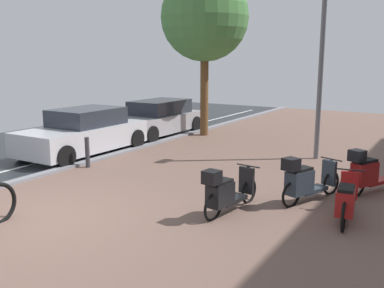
{
  "coord_description": "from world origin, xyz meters",
  "views": [
    {
      "loc": [
        6.25,
        -4.86,
        2.88
      ],
      "look_at": [
        2.05,
        2.04,
        1.28
      ],
      "focal_mm": 40.3,
      "sensor_mm": 36.0,
      "label": 1
    }
  ],
  "objects_px": {
    "scooter_extra": "(370,172)",
    "parked_car_far": "(158,118)",
    "scooter_mid": "(305,181)",
    "scooter_near": "(346,200)",
    "lamp_post": "(322,57)",
    "bollard_far": "(87,152)",
    "parked_car_near": "(84,133)",
    "street_tree": "(205,18)",
    "scooter_far": "(226,192)"
  },
  "relations": [
    {
      "from": "scooter_extra",
      "to": "street_tree",
      "type": "relative_size",
      "value": 0.28
    },
    {
      "from": "scooter_extra",
      "to": "street_tree",
      "type": "xyz_separation_m",
      "value": [
        -6.72,
        4.52,
        3.9
      ]
    },
    {
      "from": "scooter_extra",
      "to": "parked_car_far",
      "type": "relative_size",
      "value": 0.43
    },
    {
      "from": "lamp_post",
      "to": "street_tree",
      "type": "relative_size",
      "value": 0.87
    },
    {
      "from": "scooter_near",
      "to": "bollard_far",
      "type": "bearing_deg",
      "value": 176.03
    },
    {
      "from": "scooter_far",
      "to": "bollard_far",
      "type": "distance_m",
      "value": 4.97
    },
    {
      "from": "scooter_mid",
      "to": "lamp_post",
      "type": "relative_size",
      "value": 0.34
    },
    {
      "from": "scooter_mid",
      "to": "parked_car_near",
      "type": "xyz_separation_m",
      "value": [
        -7.22,
        1.03,
        0.19
      ]
    },
    {
      "from": "scooter_far",
      "to": "bollard_far",
      "type": "xyz_separation_m",
      "value": [
        -4.81,
        1.26,
        -0.02
      ]
    },
    {
      "from": "scooter_near",
      "to": "parked_car_near",
      "type": "distance_m",
      "value": 8.34
    },
    {
      "from": "scooter_near",
      "to": "scooter_extra",
      "type": "height_order",
      "value": "scooter_extra"
    },
    {
      "from": "parked_car_far",
      "to": "street_tree",
      "type": "xyz_separation_m",
      "value": [
        1.52,
        0.93,
        3.73
      ]
    },
    {
      "from": "scooter_far",
      "to": "street_tree",
      "type": "distance_m",
      "value": 9.48
    },
    {
      "from": "scooter_mid",
      "to": "parked_car_near",
      "type": "bearing_deg",
      "value": 171.88
    },
    {
      "from": "scooter_extra",
      "to": "parked_car_far",
      "type": "bearing_deg",
      "value": 156.39
    },
    {
      "from": "lamp_post",
      "to": "bollard_far",
      "type": "height_order",
      "value": "lamp_post"
    },
    {
      "from": "parked_car_far",
      "to": "lamp_post",
      "type": "relative_size",
      "value": 0.76
    },
    {
      "from": "scooter_near",
      "to": "street_tree",
      "type": "relative_size",
      "value": 0.29
    },
    {
      "from": "scooter_far",
      "to": "bollard_far",
      "type": "relative_size",
      "value": 2.17
    },
    {
      "from": "scooter_mid",
      "to": "bollard_far",
      "type": "distance_m",
      "value": 5.89
    },
    {
      "from": "parked_car_far",
      "to": "lamp_post",
      "type": "distance_m",
      "value": 6.77
    },
    {
      "from": "scooter_extra",
      "to": "street_tree",
      "type": "distance_m",
      "value": 8.99
    },
    {
      "from": "scooter_extra",
      "to": "scooter_near",
      "type": "bearing_deg",
      "value": -92.14
    },
    {
      "from": "scooter_far",
      "to": "parked_car_near",
      "type": "xyz_separation_m",
      "value": [
        -6.15,
        2.46,
        0.21
      ]
    },
    {
      "from": "scooter_near",
      "to": "scooter_extra",
      "type": "xyz_separation_m",
      "value": [
        0.07,
        1.97,
        0.08
      ]
    },
    {
      "from": "scooter_extra",
      "to": "bollard_far",
      "type": "distance_m",
      "value": 7.06
    },
    {
      "from": "street_tree",
      "to": "bollard_far",
      "type": "bearing_deg",
      "value": -91.78
    },
    {
      "from": "parked_car_near",
      "to": "parked_car_far",
      "type": "bearing_deg",
      "value": 89.91
    },
    {
      "from": "scooter_near",
      "to": "scooter_extra",
      "type": "distance_m",
      "value": 1.97
    },
    {
      "from": "scooter_mid",
      "to": "parked_car_far",
      "type": "bearing_deg",
      "value": 145.72
    },
    {
      "from": "parked_car_near",
      "to": "lamp_post",
      "type": "relative_size",
      "value": 0.78
    },
    {
      "from": "lamp_post",
      "to": "bollard_far",
      "type": "xyz_separation_m",
      "value": [
        -4.98,
        -4.27,
        -2.53
      ]
    },
    {
      "from": "scooter_far",
      "to": "parked_car_far",
      "type": "relative_size",
      "value": 0.45
    },
    {
      "from": "scooter_near",
      "to": "scooter_extra",
      "type": "bearing_deg",
      "value": 87.86
    },
    {
      "from": "scooter_mid",
      "to": "scooter_extra",
      "type": "height_order",
      "value": "scooter_extra"
    },
    {
      "from": "scooter_mid",
      "to": "parked_car_near",
      "type": "relative_size",
      "value": 0.43
    },
    {
      "from": "street_tree",
      "to": "scooter_far",
      "type": "bearing_deg",
      "value": -57.57
    },
    {
      "from": "parked_car_near",
      "to": "bollard_far",
      "type": "xyz_separation_m",
      "value": [
        1.33,
        -1.21,
        -0.24
      ]
    },
    {
      "from": "scooter_near",
      "to": "lamp_post",
      "type": "distance_m",
      "value": 5.7
    },
    {
      "from": "scooter_mid",
      "to": "parked_car_near",
      "type": "distance_m",
      "value": 7.3
    },
    {
      "from": "scooter_far",
      "to": "scooter_mid",
      "type": "bearing_deg",
      "value": 53.14
    },
    {
      "from": "parked_car_far",
      "to": "street_tree",
      "type": "distance_m",
      "value": 4.13
    },
    {
      "from": "scooter_near",
      "to": "scooter_far",
      "type": "relative_size",
      "value": 0.96
    },
    {
      "from": "parked_car_far",
      "to": "bollard_far",
      "type": "bearing_deg",
      "value": -75.38
    },
    {
      "from": "scooter_mid",
      "to": "scooter_far",
      "type": "xyz_separation_m",
      "value": [
        -1.07,
        -1.43,
        -0.02
      ]
    },
    {
      "from": "scooter_mid",
      "to": "parked_car_far",
      "type": "xyz_separation_m",
      "value": [
        -7.21,
        4.92,
        0.18
      ]
    },
    {
      "from": "scooter_far",
      "to": "street_tree",
      "type": "bearing_deg",
      "value": 122.43
    },
    {
      "from": "scooter_extra",
      "to": "scooter_far",
      "type": "bearing_deg",
      "value": -127.25
    },
    {
      "from": "scooter_extra",
      "to": "parked_car_far",
      "type": "xyz_separation_m",
      "value": [
        -8.23,
        3.6,
        0.17
      ]
    },
    {
      "from": "scooter_mid",
      "to": "scooter_far",
      "type": "relative_size",
      "value": 0.99
    }
  ]
}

